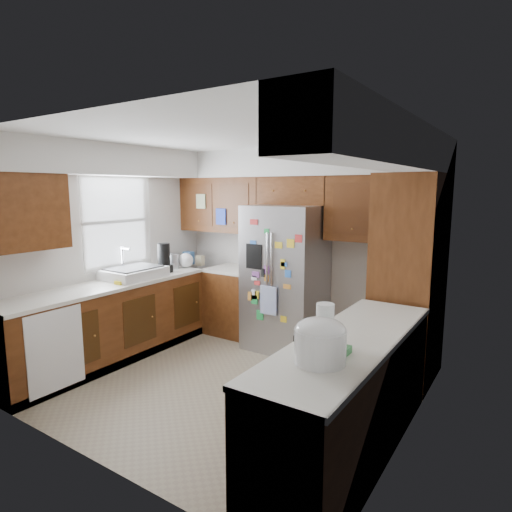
% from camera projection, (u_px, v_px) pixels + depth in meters
% --- Properties ---
extents(floor, '(3.60, 3.60, 0.00)m').
position_uv_depth(floor, '(228.00, 382.00, 4.48)').
color(floor, gray).
rests_on(floor, ground).
extents(room_shell, '(3.64, 3.24, 2.52)m').
position_uv_depth(room_shell, '(239.00, 206.00, 4.55)').
color(room_shell, beige).
rests_on(room_shell, ground).
extents(left_counter_run, '(1.36, 3.20, 0.92)m').
position_uv_depth(left_counter_run, '(139.00, 320.00, 5.17)').
color(left_counter_run, '#44210D').
rests_on(left_counter_run, ground).
extents(right_counter_run, '(0.63, 2.25, 0.92)m').
position_uv_depth(right_counter_run, '(349.00, 402.00, 3.20)').
color(right_counter_run, '#44210D').
rests_on(right_counter_run, ground).
extents(pantry, '(0.60, 0.90, 2.15)m').
position_uv_depth(pantry, '(409.00, 279.00, 4.44)').
color(pantry, '#44210D').
rests_on(pantry, ground).
extents(fridge, '(0.90, 0.79, 1.80)m').
position_uv_depth(fridge, '(285.00, 278.00, 5.33)').
color(fridge, gray).
rests_on(fridge, ground).
extents(bridge_cabinet, '(0.96, 0.34, 0.35)m').
position_uv_depth(bridge_cabinet, '(295.00, 191.00, 5.35)').
color(bridge_cabinet, '#44210D').
rests_on(bridge_cabinet, fridge).
extents(fridge_top_items, '(0.67, 0.34, 0.31)m').
position_uv_depth(fridge_top_items, '(286.00, 165.00, 5.33)').
color(fridge_top_items, '#1223C2').
rests_on(fridge_top_items, bridge_cabinet).
extents(sink_assembly, '(0.52, 0.73, 0.37)m').
position_uv_depth(sink_assembly, '(134.00, 273.00, 5.22)').
color(sink_assembly, white).
rests_on(sink_assembly, left_counter_run).
extents(left_counter_clutter, '(0.33, 0.89, 0.38)m').
position_uv_depth(left_counter_clutter, '(176.00, 260.00, 5.78)').
color(left_counter_clutter, black).
rests_on(left_counter_clutter, left_counter_run).
extents(rice_cooker, '(0.33, 0.32, 0.29)m').
position_uv_depth(rice_cooker, '(320.00, 340.00, 2.66)').
color(rice_cooker, white).
rests_on(rice_cooker, right_counter_run).
extents(paper_towel, '(0.13, 0.13, 0.28)m').
position_uv_depth(paper_towel, '(325.00, 323.00, 3.01)').
color(paper_towel, white).
rests_on(paper_towel, right_counter_run).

